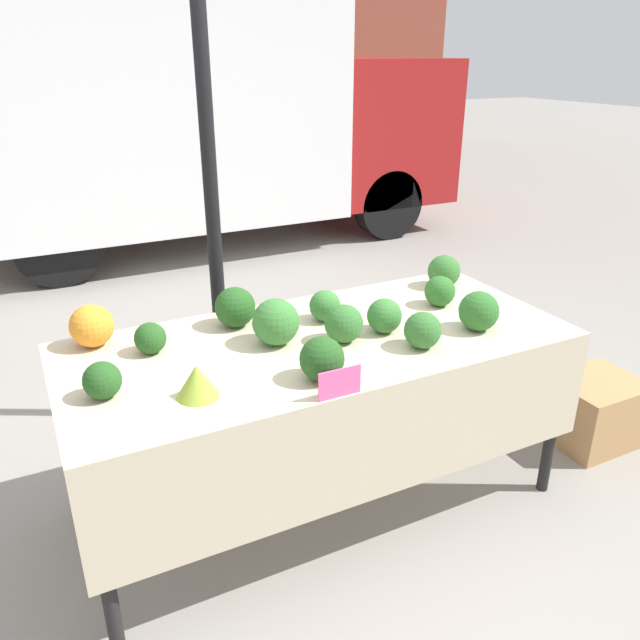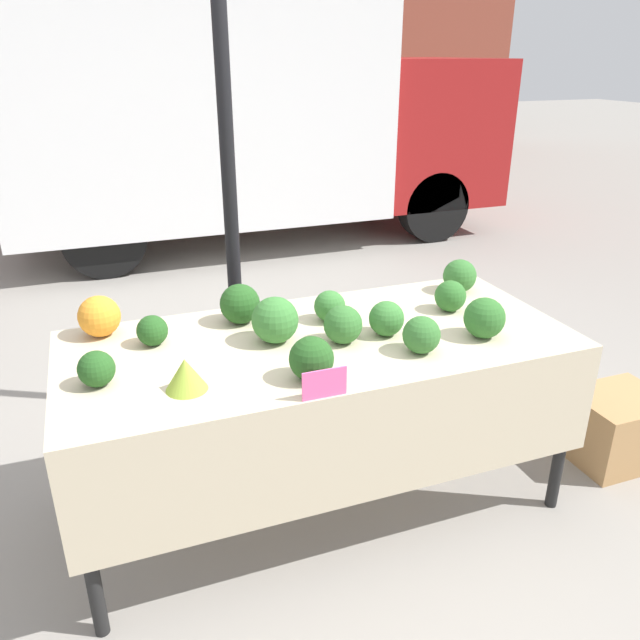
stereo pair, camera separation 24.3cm
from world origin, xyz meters
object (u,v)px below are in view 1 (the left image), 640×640
Objects in this scene: parked_truck at (194,117)px; orange_cauliflower at (92,326)px; produce_crate at (594,410)px; price_sign at (340,383)px.

parked_truck reaches higher than orange_cauliflower.
orange_cauliflower reaches higher than produce_crate.
parked_truck is at bearing 98.78° from produce_crate.
parked_truck is 31.66× the size of price_sign.
orange_cauliflower reaches higher than price_sign.
parked_truck is 4.26m from orange_cauliflower.
produce_crate is at bearing 8.44° from price_sign.
produce_crate is (1.60, 0.24, -0.67)m from price_sign.
orange_cauliflower is at bearing -111.66° from parked_truck.
produce_crate is (2.26, -0.53, -0.71)m from orange_cauliflower.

